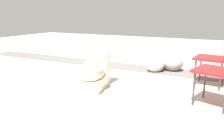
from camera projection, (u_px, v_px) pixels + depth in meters
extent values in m
plane|color=#A8A59E|center=(87.00, 80.00, 3.56)|extent=(14.00, 14.00, 0.00)
cube|color=#605B56|center=(139.00, 68.00, 4.32)|extent=(0.56, 8.00, 0.01)
cube|color=beige|center=(94.00, 82.00, 3.18)|extent=(0.65, 0.45, 0.17)
ellipsoid|color=beige|center=(91.00, 72.00, 3.04)|extent=(0.50, 0.44, 0.28)
cylinder|color=beige|center=(91.00, 68.00, 3.03)|extent=(0.46, 0.46, 0.03)
cube|color=beige|center=(98.00, 63.00, 3.32)|extent=(0.24, 0.37, 0.30)
cube|color=beige|center=(98.00, 52.00, 3.28)|extent=(0.27, 0.40, 0.04)
cylinder|color=silver|center=(103.00, 51.00, 3.25)|extent=(0.02, 0.02, 0.01)
cube|color=red|center=(211.00, 58.00, 3.19)|extent=(0.50, 0.50, 0.03)
cylinder|color=#38383D|center=(195.00, 73.00, 3.20)|extent=(0.02, 0.02, 0.40)
cylinder|color=#38383D|center=(200.00, 69.00, 3.47)|extent=(0.02, 0.02, 0.40)
cylinder|color=#38383D|center=(220.00, 77.00, 3.01)|extent=(0.02, 0.02, 0.40)
cylinder|color=#38383D|center=(224.00, 72.00, 3.28)|extent=(0.02, 0.02, 0.40)
cube|color=red|center=(216.00, 71.00, 2.48)|extent=(0.55, 0.55, 0.03)
cylinder|color=#38383D|center=(194.00, 89.00, 2.53)|extent=(0.02, 0.02, 0.40)
cylinder|color=#38383D|center=(205.00, 83.00, 2.77)|extent=(0.02, 0.02, 0.40)
ellipsoid|color=gray|center=(172.00, 63.00, 4.11)|extent=(0.51, 0.54, 0.31)
ellipsoid|color=#B7B2AD|center=(155.00, 65.00, 4.03)|extent=(0.43, 0.44, 0.26)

